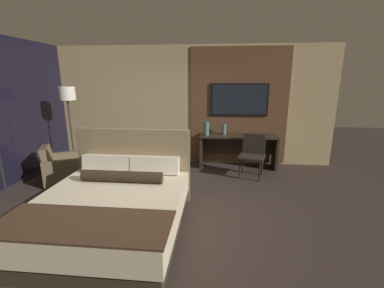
# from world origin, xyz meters

# --- Properties ---
(ground_plane) EXTENTS (16.00, 16.00, 0.00)m
(ground_plane) POSITION_xyz_m (0.00, 0.00, 0.00)
(ground_plane) COLOR #332823
(wall_back_tv_panel) EXTENTS (7.20, 0.09, 2.80)m
(wall_back_tv_panel) POSITION_xyz_m (0.18, 2.59, 1.40)
(wall_back_tv_panel) COLOR tan
(wall_back_tv_panel) RESTS_ON ground_plane
(bed) EXTENTS (1.91, 2.12, 1.23)m
(bed) POSITION_xyz_m (-0.51, -0.55, 0.32)
(bed) COLOR #33281E
(bed) RESTS_ON ground_plane
(desk) EXTENTS (1.77, 0.53, 0.77)m
(desk) POSITION_xyz_m (1.38, 2.31, 0.52)
(desk) COLOR #2D2319
(desk) RESTS_ON ground_plane
(tv) EXTENTS (1.33, 0.04, 0.75)m
(tv) POSITION_xyz_m (1.38, 2.52, 1.56)
(tv) COLOR black
(desk_chair) EXTENTS (0.62, 0.62, 0.89)m
(desk_chair) POSITION_xyz_m (1.65, 1.72, 0.53)
(desk_chair) COLOR #28231E
(desk_chair) RESTS_ON ground_plane
(armchair_by_window) EXTENTS (0.92, 0.93, 0.76)m
(armchair_by_window) POSITION_xyz_m (-2.22, 1.01, 0.26)
(armchair_by_window) COLOR brown
(armchair_by_window) RESTS_ON ground_plane
(floor_lamp) EXTENTS (0.34, 0.34, 1.88)m
(floor_lamp) POSITION_xyz_m (-2.27, 1.58, 1.58)
(floor_lamp) COLOR #282623
(floor_lamp) RESTS_ON ground_plane
(vase_tall) EXTENTS (0.10, 0.10, 0.24)m
(vase_tall) POSITION_xyz_m (1.05, 2.37, 0.89)
(vase_tall) COLOR #4C706B
(vase_tall) RESTS_ON desk
(vase_short) EXTENTS (0.12, 0.12, 0.31)m
(vase_short) POSITION_xyz_m (0.64, 2.22, 0.92)
(vase_short) COLOR #4C706B
(vase_short) RESTS_ON desk
(book) EXTENTS (0.24, 0.18, 0.03)m
(book) POSITION_xyz_m (1.66, 2.22, 0.78)
(book) COLOR #332D28
(book) RESTS_ON desk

